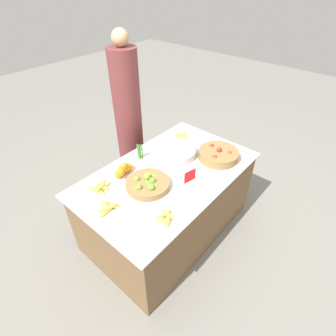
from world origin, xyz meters
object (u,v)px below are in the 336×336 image
(price_sign, at_px, (190,176))
(lime_bowl, at_px, (147,184))
(metal_bowl, at_px, (176,152))
(tomato_basket, at_px, (218,155))
(vendor_person, at_px, (129,122))

(price_sign, bearing_deg, lime_bowl, 154.17)
(metal_bowl, bearing_deg, price_sign, -123.26)
(lime_bowl, bearing_deg, price_sign, -37.90)
(tomato_basket, xyz_separation_m, price_sign, (-0.43, 0.00, 0.01))
(tomato_basket, height_order, vendor_person, vendor_person)
(tomato_basket, distance_m, metal_bowl, 0.39)
(vendor_person, bearing_deg, tomato_basket, -81.17)
(vendor_person, bearing_deg, metal_bowl, -94.24)
(lime_bowl, bearing_deg, metal_bowl, 13.03)
(tomato_basket, bearing_deg, price_sign, 179.69)
(price_sign, bearing_deg, tomato_basket, 11.76)
(tomato_basket, bearing_deg, vendor_person, 98.83)
(lime_bowl, relative_size, price_sign, 3.07)
(lime_bowl, distance_m, tomato_basket, 0.73)
(lime_bowl, bearing_deg, tomato_basket, -17.19)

